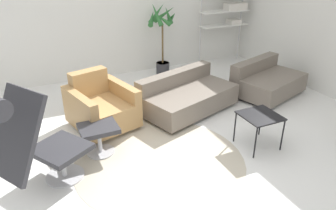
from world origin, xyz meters
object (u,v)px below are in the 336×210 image
object	(u,v)px
lounge_chair	(26,134)
armchair_red	(101,108)
couch_second	(267,82)
couch_low	(187,97)
side_table	(260,118)
shelf_unit	(230,5)
ottoman	(99,133)
potted_plant	(162,37)

from	to	relation	value
lounge_chair	armchair_red	size ratio (longest dim) A/B	1.22
armchair_red	couch_second	xyz separation A→B (m)	(3.00, -0.10, -0.06)
couch_low	lounge_chair	bearing A→B (deg)	7.48
armchair_red	couch_second	bearing A→B (deg)	163.37
lounge_chair	couch_second	size ratio (longest dim) A/B	0.91
armchair_red	side_table	size ratio (longest dim) A/B	2.26
side_table	shelf_unit	bearing A→B (deg)	62.86
lounge_chair	side_table	size ratio (longest dim) A/B	2.74
lounge_chair	couch_second	bearing A→B (deg)	73.27
ottoman	side_table	distance (m)	2.09
ottoman	armchair_red	size ratio (longest dim) A/B	0.45
lounge_chair	side_table	world-z (taller)	lounge_chair
lounge_chair	shelf_unit	bearing A→B (deg)	91.79
lounge_chair	shelf_unit	size ratio (longest dim) A/B	0.70
ottoman	couch_low	distance (m)	1.72
side_table	shelf_unit	distance (m)	3.67
ottoman	potted_plant	xyz separation A→B (m)	(1.95, 2.39, 0.49)
shelf_unit	couch_second	bearing A→B (deg)	-101.45
lounge_chair	ottoman	world-z (taller)	lounge_chair
armchair_red	side_table	xyz separation A→B (m)	(1.75, -1.42, 0.13)
couch_second	potted_plant	xyz separation A→B (m)	(-1.26, 1.79, 0.55)
lounge_chair	side_table	distance (m)	2.80
side_table	couch_second	bearing A→B (deg)	46.53
ottoman	shelf_unit	xyz separation A→B (m)	(3.58, 2.45, 1.01)
lounge_chair	couch_low	size ratio (longest dim) A/B	0.76
ottoman	potted_plant	size ratio (longest dim) A/B	0.33
side_table	shelf_unit	world-z (taller)	shelf_unit
side_table	lounge_chair	bearing A→B (deg)	175.72
potted_plant	couch_low	bearing A→B (deg)	-101.18
couch_second	shelf_unit	distance (m)	2.17
ottoman	armchair_red	xyz separation A→B (m)	(0.21, 0.70, -0.00)
armchair_red	couch_low	xyz separation A→B (m)	(1.39, -0.06, -0.06)
ottoman	potted_plant	world-z (taller)	potted_plant
ottoman	shelf_unit	world-z (taller)	shelf_unit
lounge_chair	potted_plant	world-z (taller)	potted_plant
side_table	potted_plant	world-z (taller)	potted_plant
couch_low	side_table	size ratio (longest dim) A/B	3.62
armchair_red	shelf_unit	distance (m)	3.93
lounge_chair	couch_low	distance (m)	2.72
side_table	couch_low	bearing A→B (deg)	104.78
lounge_chair	armchair_red	distance (m)	1.65
couch_second	side_table	world-z (taller)	couch_second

